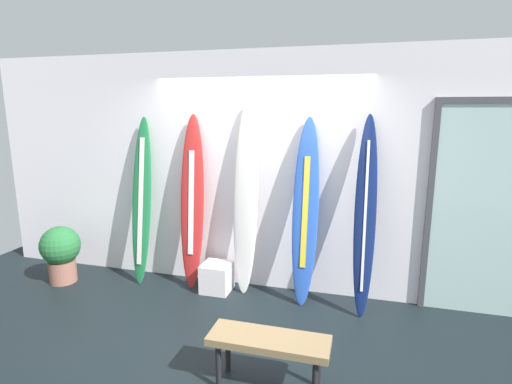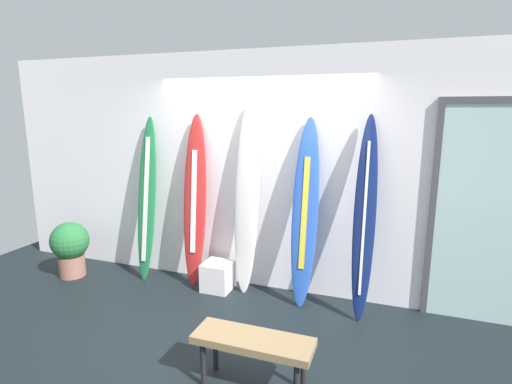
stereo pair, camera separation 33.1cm
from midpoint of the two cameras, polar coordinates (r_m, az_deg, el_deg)
ground at (r=4.11m, az=-2.77°, el=-20.07°), size 8.00×8.00×0.04m
wall_back at (r=4.77m, az=3.08°, el=2.77°), size 7.20×0.20×2.80m
surfboard_emerald at (r=5.17m, az=-13.51°, el=-1.05°), size 0.27×0.37×2.06m
surfboard_crimson at (r=4.87m, az=-6.78°, el=-1.52°), size 0.31×0.33×2.09m
surfboard_ivory at (r=4.62m, az=0.70°, el=-1.10°), size 0.29×0.29×2.23m
surfboard_cobalt at (r=4.42m, az=9.11°, el=-3.17°), size 0.29×0.40×2.06m
surfboard_navy at (r=4.29m, az=17.35°, el=-3.58°), size 0.24×0.47×2.10m
display_block_left at (r=4.93m, az=-3.51°, el=-11.88°), size 0.34×0.34×0.34m
glass_door at (r=4.63m, az=32.78°, el=-2.40°), size 1.20×0.06×2.26m
potted_plant at (r=5.67m, az=-23.43°, el=-7.07°), size 0.48×0.48×0.72m
bench at (r=3.28m, az=2.65°, el=-20.90°), size 0.94×0.32×0.44m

